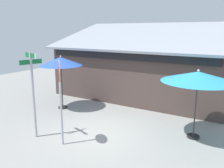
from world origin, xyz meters
TOP-DOWN VIEW (x-y plane):
  - ground_plane at (0.00, 0.00)m, footprint 28.00×28.00m
  - cafe_building at (-0.70, 5.48)m, footprint 9.89×5.19m
  - street_sign_post at (-1.73, -1.61)m, footprint 0.81×0.75m
  - stop_sign at (-0.49, -1.56)m, footprint 0.56×0.54m
  - patio_umbrella_royal_blue_left at (-3.15, 1.33)m, footprint 2.06×2.06m
  - patio_umbrella_teal_center at (3.18, 1.27)m, footprint 2.51×2.51m

SIDE VIEW (x-z plane):
  - ground_plane at x=0.00m, z-range -0.10..0.00m
  - cafe_building at x=-0.70m, z-range -0.56..3.70m
  - street_sign_post at x=-1.73m, z-range 0.32..3.38m
  - stop_sign at x=-0.49m, z-range 0.57..3.44m
  - patio_umbrella_teal_center at x=3.18m, z-range 0.98..3.47m
  - patio_umbrella_royal_blue_left at x=-3.15m, z-range 1.01..3.62m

